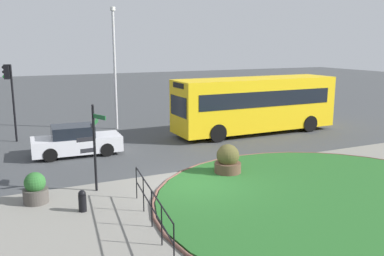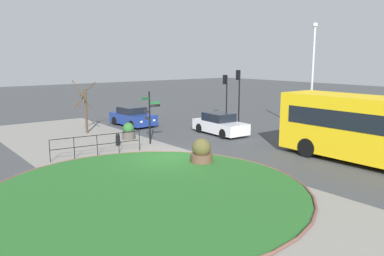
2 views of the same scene
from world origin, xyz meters
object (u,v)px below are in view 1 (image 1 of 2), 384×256
Objects in this scene: bollard_foreground at (82,201)px; bus_yellow at (255,104)px; lamppost_tall at (115,65)px; traffic_light_near at (9,86)px; planter_near_signpost at (228,161)px; car_far_lane at (76,141)px; signpost_directional at (94,141)px; planter_kerbside at (35,189)px.

bollard_foreground is 14.08m from bus_yellow.
lamppost_tall is at bearing -33.17° from bus_yellow.
planter_near_signpost is (7.67, -10.04, -2.49)m from traffic_light_near.
car_far_lane is at bearing 133.59° from traffic_light_near.
traffic_light_near is (-2.61, 4.28, 2.38)m from car_far_lane.
planter_near_signpost is at bearing 49.00° from bus_yellow.
traffic_light_near is (-2.36, 9.67, 1.19)m from signpost_directional.
lamppost_tall reaches higher than bus_yellow.
car_far_lane is 7.13m from lamppost_tall.
planter_kerbside is (-5.75, -11.02, -3.51)m from lamppost_tall.
planter_kerbside is (-1.28, 1.42, 0.12)m from bollard_foreground.
traffic_light_near reaches higher than planter_kerbside.
bollard_foreground is at bearing 33.57° from bus_yellow.
traffic_light_near is 3.30× the size of planter_near_signpost.
lamppost_tall is at bearing 62.45° from planter_kerbside.
traffic_light_near is at bearing 103.70° from signpost_directional.
signpost_directional is 0.43× the size of lamppost_tall.
traffic_light_near is 3.89× the size of planter_kerbside.
planter_kerbside is at bearing -117.55° from lamppost_tall.
traffic_light_near is (-13.20, 3.64, 1.29)m from bus_yellow.
signpost_directional is 5.53m from car_far_lane.
lamppost_tall is (-7.18, 4.67, 2.24)m from bus_yellow.
bollard_foreground is at bearing -167.32° from planter_near_signpost.
traffic_light_near is at bearing -170.32° from lamppost_tall.
signpost_directional is at bearing 65.21° from bollard_foreground.
planter_kerbside is at bearing 179.68° from planter_near_signpost.
bus_yellow is (11.65, 7.78, 1.39)m from bollard_foreground.
planter_near_signpost is (5.31, -0.37, -1.30)m from signpost_directional.
lamppost_tall is at bearing 60.21° from car_far_lane.
bus_yellow is at bearing 6.45° from car_far_lane.
planter_near_signpost is at bearing -81.54° from lamppost_tall.
bollard_foreground is 0.17× the size of car_far_lane.
bus_yellow is at bearing 176.83° from traffic_light_near.
lamppost_tall is 11.70m from planter_near_signpost.
bus_yellow is 7.82× the size of planter_near_signpost.
planter_near_signpost reaches higher than planter_kerbside.
bollard_foreground is 0.68× the size of planter_kerbside.
bus_yellow reaches higher than planter_near_signpost.
car_far_lane is 5.55m from traffic_light_near.
bus_yellow is 8.54m from planter_near_signpost.
car_far_lane is at bearing 131.30° from planter_near_signpost.
traffic_light_near is at bearing 124.36° from car_far_lane.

